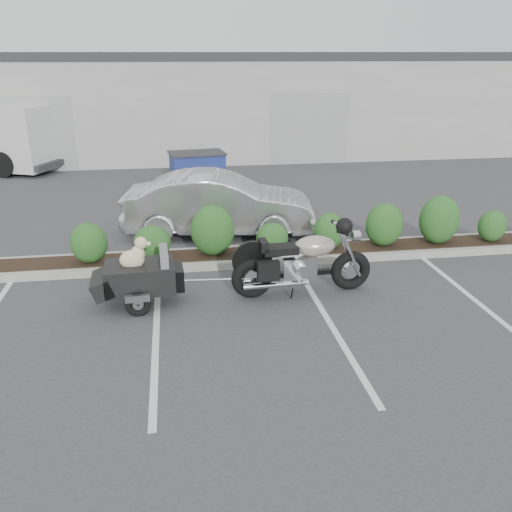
{
  "coord_description": "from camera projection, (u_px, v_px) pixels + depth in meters",
  "views": [
    {
      "loc": [
        -1.1,
        -8.08,
        4.0
      ],
      "look_at": [
        0.2,
        0.42,
        0.75
      ],
      "focal_mm": 38.0,
      "sensor_mm": 36.0,
      "label": 1
    }
  ],
  "objects": [
    {
      "name": "planter_kerb",
      "position": [
        281.0,
        254.0,
        11.19
      ],
      "size": [
        12.0,
        1.0,
        0.15
      ],
      "primitive_type": "cube",
      "color": "#9E9E93",
      "rests_on": "ground"
    },
    {
      "name": "motorcycle",
      "position": [
        303.0,
        263.0,
        9.37
      ],
      "size": [
        2.52,
        0.85,
        1.45
      ],
      "rotation": [
        0.0,
        0.0,
        0.05
      ],
      "color": "black",
      "rests_on": "ground"
    },
    {
      "name": "dumpster",
      "position": [
        197.0,
        170.0,
        16.89
      ],
      "size": [
        1.82,
        1.38,
        1.1
      ],
      "rotation": [
        0.0,
        0.0,
        0.15
      ],
      "color": "navy",
      "rests_on": "ground"
    },
    {
      "name": "building",
      "position": [
        195.0,
        100.0,
        24.06
      ],
      "size": [
        26.0,
        10.0,
        4.0
      ],
      "primitive_type": "cube",
      "color": "#9EA099",
      "rests_on": "ground"
    },
    {
      "name": "ground",
      "position": [
        248.0,
        307.0,
        9.04
      ],
      "size": [
        90.0,
        90.0,
        0.0
      ],
      "primitive_type": "plane",
      "color": "#38383A",
      "rests_on": "ground"
    },
    {
      "name": "sedan",
      "position": [
        219.0,
        204.0,
        12.48
      ],
      "size": [
        4.5,
        2.11,
        1.43
      ],
      "primitive_type": "imported",
      "rotation": [
        0.0,
        0.0,
        1.43
      ],
      "color": "silver",
      "rests_on": "ground"
    },
    {
      "name": "pet_trailer",
      "position": [
        139.0,
        276.0,
        9.02
      ],
      "size": [
        2.01,
        1.12,
        1.2
      ],
      "rotation": [
        0.0,
        0.0,
        0.05
      ],
      "color": "black",
      "rests_on": "ground"
    }
  ]
}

